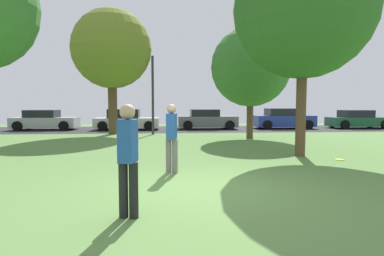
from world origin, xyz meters
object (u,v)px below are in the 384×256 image
at_px(parked_car_green, 358,120).
at_px(street_lamp_post, 153,95).
at_px(parked_car_silver, 45,121).
at_px(parked_car_white, 127,120).
at_px(person_catcher, 128,155).
at_px(maple_tree_far, 251,67).
at_px(person_thrower, 172,135).
at_px(oak_tree_center, 112,49).
at_px(parked_car_grey, 207,120).
at_px(maple_tree_near, 303,9).
at_px(frisbee_disc, 339,160).
at_px(parked_car_blue, 283,119).

relative_size(parked_car_green, street_lamp_post, 0.96).
bearing_deg(parked_car_silver, parked_car_white, -3.19).
xyz_separation_m(person_catcher, parked_car_green, (14.61, 17.58, -0.35)).
relative_size(maple_tree_far, person_thrower, 3.27).
height_order(oak_tree_center, street_lamp_post, oak_tree_center).
xyz_separation_m(parked_car_white, parked_car_grey, (5.60, 0.21, 0.00)).
distance_m(oak_tree_center, parked_car_grey, 8.15).
distance_m(oak_tree_center, person_catcher, 14.92).
distance_m(maple_tree_far, parked_car_grey, 7.23).
bearing_deg(parked_car_green, maple_tree_near, -128.33).
xyz_separation_m(person_thrower, street_lamp_post, (-0.89, 10.62, 1.29)).
relative_size(parked_car_grey, street_lamp_post, 0.92).
xyz_separation_m(person_catcher, frisbee_disc, (5.92, 4.59, -0.94)).
xyz_separation_m(frisbee_disc, parked_car_green, (8.69, 13.00, 0.60)).
bearing_deg(parked_car_white, oak_tree_center, -96.53).
xyz_separation_m(maple_tree_far, frisbee_disc, (1.06, -6.67, -3.60)).
distance_m(parked_car_green, street_lamp_post, 15.36).
distance_m(parked_car_grey, street_lamp_post, 5.58).
xyz_separation_m(person_catcher, parked_car_silver, (-7.72, 17.80, -0.33)).
bearing_deg(person_thrower, maple_tree_far, 165.50).
relative_size(frisbee_disc, parked_car_white, 0.06).
relative_size(parked_car_silver, parked_car_white, 0.98).
bearing_deg(maple_tree_far, frisbee_disc, -80.95).
bearing_deg(parked_car_grey, person_thrower, -100.70).
bearing_deg(person_thrower, parked_car_green, 148.68).
bearing_deg(parked_car_white, parked_car_grey, 2.14).
bearing_deg(oak_tree_center, parked_car_grey, 30.59).
relative_size(oak_tree_center, parked_car_grey, 1.74).
height_order(oak_tree_center, parked_car_green, oak_tree_center).
distance_m(person_thrower, street_lamp_post, 10.74).
bearing_deg(street_lamp_post, person_catcher, -89.25).
bearing_deg(parked_car_white, street_lamp_post, -62.06).
xyz_separation_m(person_thrower, frisbee_disc, (5.21, 1.42, -0.94)).
xyz_separation_m(person_thrower, parked_car_blue, (8.33, 14.57, -0.29)).
bearing_deg(oak_tree_center, frisbee_disc, -48.60).
bearing_deg(frisbee_disc, maple_tree_far, 99.05).
distance_m(frisbee_disc, parked_car_silver, 18.99).
xyz_separation_m(parked_car_silver, parked_car_green, (22.32, -0.21, -0.02)).
distance_m(person_catcher, parked_car_blue, 19.91).
distance_m(maple_tree_near, maple_tree_far, 5.91).
xyz_separation_m(maple_tree_far, parked_car_silver, (-12.57, 6.54, -2.99)).
relative_size(oak_tree_center, person_catcher, 4.19).
relative_size(parked_car_silver, parked_car_blue, 1.00).
height_order(frisbee_disc, parked_car_silver, parked_car_silver).
height_order(oak_tree_center, frisbee_disc, oak_tree_center).
relative_size(maple_tree_near, maple_tree_far, 1.26).
relative_size(parked_car_white, parked_car_green, 1.00).
bearing_deg(parked_car_grey, oak_tree_center, -149.41).
xyz_separation_m(parked_car_silver, parked_car_white, (5.57, -0.31, 0.01)).
bearing_deg(oak_tree_center, person_catcher, -79.90).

